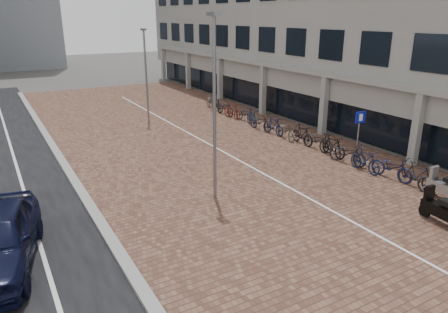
# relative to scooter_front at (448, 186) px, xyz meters

# --- Properties ---
(ground) EXTENTS (140.00, 140.00, 0.00)m
(ground) POSITION_rel_scooter_front_xyz_m (-6.43, -0.76, -0.61)
(ground) COLOR #474442
(ground) RESTS_ON ground
(plaza_brick) EXTENTS (14.50, 42.00, 0.04)m
(plaza_brick) POSITION_rel_scooter_front_xyz_m (-4.43, 11.24, -0.60)
(plaza_brick) COLOR brown
(plaza_brick) RESTS_ON ground
(curb) EXTENTS (0.35, 42.00, 0.14)m
(curb) POSITION_rel_scooter_front_xyz_m (-11.53, 11.24, -0.54)
(curb) COLOR gray
(curb) RESTS_ON ground
(lane_line) EXTENTS (0.12, 44.00, 0.00)m
(lane_line) POSITION_rel_scooter_front_xyz_m (-13.43, 11.24, -0.58)
(lane_line) COLOR white
(lane_line) RESTS_ON street_asphalt
(parking_line) EXTENTS (0.10, 30.00, 0.00)m
(parking_line) POSITION_rel_scooter_front_xyz_m (-4.23, 11.24, -0.57)
(parking_line) COLOR white
(parking_line) RESTS_ON plaza_brick
(scooter_front) EXTENTS (0.56, 1.77, 1.21)m
(scooter_front) POSITION_rel_scooter_front_xyz_m (0.00, 0.00, 0.00)
(scooter_front) COLOR #959599
(scooter_front) RESTS_ON ground
(scooter_mid) EXTENTS (0.70, 1.77, 1.19)m
(scooter_mid) POSITION_rel_scooter_front_xyz_m (-1.83, -1.05, -0.01)
(scooter_mid) COLOR black
(scooter_mid) RESTS_ON ground
(parking_sign) EXTENTS (0.52, 0.12, 2.50)m
(parking_sign) POSITION_rel_scooter_front_xyz_m (0.13, 4.53, 1.08)
(parking_sign) COLOR slate
(parking_sign) RESTS_ON ground
(lamp_near) EXTENTS (0.12, 0.12, 6.58)m
(lamp_near) POSITION_rel_scooter_front_xyz_m (-7.25, 4.49, 2.68)
(lamp_near) COLOR gray
(lamp_near) RESTS_ON ground
(lamp_far) EXTENTS (0.12, 0.12, 5.73)m
(lamp_far) POSITION_rel_scooter_front_xyz_m (-5.36, 16.76, 2.26)
(lamp_far) COLOR slate
(lamp_far) RESTS_ON ground
(bike_row) EXTENTS (1.31, 20.46, 1.05)m
(bike_row) POSITION_rel_scooter_front_xyz_m (0.02, 9.44, -0.09)
(bike_row) COLOR black
(bike_row) RESTS_ON ground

